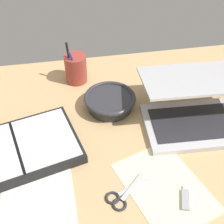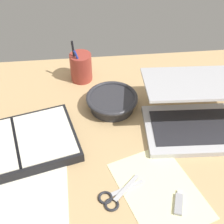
{
  "view_description": "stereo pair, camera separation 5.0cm",
  "coord_description": "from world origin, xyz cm",
  "px_view_note": "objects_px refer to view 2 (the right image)",
  "views": [
    {
      "loc": [
        -16.19,
        -61.46,
        74.34
      ],
      "look_at": [
        -4.03,
        7.84,
        9.0
      ],
      "focal_mm": 50.0,
      "sensor_mm": 36.0,
      "label": 1
    },
    {
      "loc": [
        -11.2,
        -62.16,
        74.34
      ],
      "look_at": [
        -4.03,
        7.84,
        9.0
      ],
      "focal_mm": 50.0,
      "sensor_mm": 36.0,
      "label": 2
    }
  ],
  "objects_px": {
    "pen_cup": "(81,67)",
    "scissors": "(113,198)",
    "bowl": "(112,101)",
    "planner": "(17,145)",
    "laptop": "(201,112)"
  },
  "relations": [
    {
      "from": "bowl",
      "to": "scissors",
      "type": "bearing_deg",
      "value": -95.3
    },
    {
      "from": "pen_cup",
      "to": "scissors",
      "type": "xyz_separation_m",
      "value": [
        0.07,
        -0.53,
        -0.05
      ]
    },
    {
      "from": "laptop",
      "to": "scissors",
      "type": "relative_size",
      "value": 2.9
    },
    {
      "from": "bowl",
      "to": "scissors",
      "type": "relative_size",
      "value": 1.38
    },
    {
      "from": "scissors",
      "to": "bowl",
      "type": "bearing_deg",
      "value": 51.61
    },
    {
      "from": "laptop",
      "to": "bowl",
      "type": "distance_m",
      "value": 0.3
    },
    {
      "from": "scissors",
      "to": "pen_cup",
      "type": "bearing_deg",
      "value": 63.95
    },
    {
      "from": "bowl",
      "to": "scissors",
      "type": "height_order",
      "value": "bowl"
    },
    {
      "from": "planner",
      "to": "scissors",
      "type": "distance_m",
      "value": 0.34
    },
    {
      "from": "bowl",
      "to": "pen_cup",
      "type": "distance_m",
      "value": 0.2
    },
    {
      "from": "laptop",
      "to": "bowl",
      "type": "xyz_separation_m",
      "value": [
        -0.27,
        0.11,
        -0.02
      ]
    },
    {
      "from": "laptop",
      "to": "bowl",
      "type": "height_order",
      "value": "laptop"
    },
    {
      "from": "pen_cup",
      "to": "scissors",
      "type": "bearing_deg",
      "value": -82.97
    },
    {
      "from": "pen_cup",
      "to": "scissors",
      "type": "distance_m",
      "value": 0.54
    },
    {
      "from": "bowl",
      "to": "planner",
      "type": "relative_size",
      "value": 0.44
    }
  ]
}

